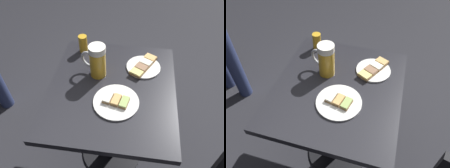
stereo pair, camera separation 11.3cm
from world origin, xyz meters
The scene contains 6 objects.
ground_plane centered at (0.00, 0.00, 0.00)m, with size 6.00×6.00×0.00m, color #28282D.
cafe_table centered at (0.00, 0.00, 0.54)m, with size 0.73×0.66×0.71m.
plate_near centered at (-0.10, -0.03, 0.72)m, with size 0.23×0.23×0.03m.
plate_far centered at (0.17, -0.16, 0.72)m, with size 0.21×0.19×0.03m.
beer_mug centered at (0.09, 0.09, 0.80)m, with size 0.09×0.15×0.19m.
beer_glass_small centered at (0.28, 0.21, 0.76)m, with size 0.05×0.05×0.11m, color gold.
Camera 2 is at (-0.75, -0.22, 1.55)m, focal length 34.91 mm.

